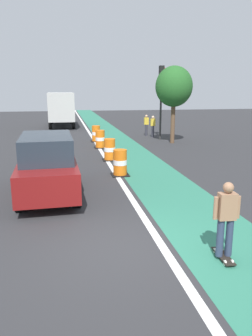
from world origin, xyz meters
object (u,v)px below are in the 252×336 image
Objects in this scene: parked_suv_nearest at (48,165)px; pedestrian_crossing at (146,125)px; traffic_barrel_mid at (110,150)px; pedestrian_waiting at (153,126)px; traffic_barrel_far at (96,134)px; skateboarder_on_lane at (226,219)px; delivery_truck_down_block at (61,107)px; traffic_light_corner at (161,90)px; street_tree_sidewalk at (174,87)px; traffic_barrel_back at (100,139)px; traffic_barrel_front at (120,163)px.

pedestrian_crossing is at bearing 63.25° from parked_suv_nearest.
traffic_barrel_mid is 8.67m from pedestrian_waiting.
skateboarder_on_lane is at bearing -86.53° from traffic_barrel_far.
traffic_barrel_mid is 0.14× the size of delivery_truck_down_block.
street_tree_sidewalk is (0.34, -1.69, 0.17)m from traffic_light_corner.
pedestrian_waiting is (4.39, 3.84, 0.33)m from traffic_barrel_back.
skateboarder_on_lane is 19.14m from pedestrian_crossing.
pedestrian_waiting is at bearing 15.81° from traffic_barrel_far.
pedestrian_crossing is 1.04m from pedestrian_waiting.
street_tree_sidewalk is (4.90, 7.75, 3.14)m from traffic_barrel_front.
skateboarder_on_lane is at bearing -84.75° from traffic_barrel_mid.
street_tree_sidewalk is at bearing -78.61° from traffic_light_corner.
delivery_truck_down_block reaches higher than pedestrian_waiting.
pedestrian_crossing is (6.91, 13.71, -0.17)m from parked_suv_nearest.
traffic_light_corner reaches higher than street_tree_sidewalk.
parked_suv_nearest is 13.91m from traffic_light_corner.
pedestrian_waiting is (4.32, 7.51, 0.33)m from traffic_barrel_mid.
traffic_barrel_front is at bearing -89.68° from traffic_barrel_far.
skateboarder_on_lane is 14.07m from traffic_barrel_back.
street_tree_sidewalk is (7.72, 9.84, 2.63)m from parked_suv_nearest.
delivery_truck_down_block is 1.50× the size of traffic_light_corner.
pedestrian_waiting reaches higher than traffic_barrel_back.
pedestrian_crossing reaches higher than traffic_barrel_mid.
traffic_barrel_front is at bearing -112.20° from pedestrian_waiting.
traffic_barrel_front and traffic_barrel_far have the same top height.
pedestrian_waiting is at bearing 60.06° from traffic_barrel_mid.
traffic_light_corner reaches higher than traffic_barrel_mid.
parked_suv_nearest is at bearing -128.14° from street_tree_sidewalk.
traffic_light_corner is at bearing -78.89° from pedestrian_waiting.
parked_suv_nearest is 21.71m from delivery_truck_down_block.
parked_suv_nearest is 2.89× the size of pedestrian_waiting.
street_tree_sidewalk is at bearing 11.14° from traffic_barrel_back.
traffic_barrel_far is 0.14× the size of delivery_truck_down_block.
delivery_truck_down_block is at bearing 129.10° from pedestrian_crossing.
pedestrian_waiting is (7.15, 12.70, -0.17)m from parked_suv_nearest.
delivery_truck_down_block is 1.53× the size of street_tree_sidewalk.
skateboarder_on_lane is 1.55× the size of traffic_barrel_back.
traffic_barrel_far is (-0.05, 9.36, 0.00)m from traffic_barrel_front.
traffic_barrel_back is (-0.06, 6.77, 0.00)m from traffic_barrel_front.
traffic_barrel_back is 13.11m from delivery_truck_down_block.
parked_suv_nearest is 0.91× the size of traffic_light_corner.
pedestrian_waiting is 4.04m from street_tree_sidewalk.
parked_suv_nearest reaches higher than traffic_barrel_far.
street_tree_sidewalk is at bearing 51.86° from parked_suv_nearest.
delivery_truck_down_block is 11.27m from pedestrian_waiting.
parked_suv_nearest is 14.57m from pedestrian_waiting.
pedestrian_waiting is at bearing 79.31° from skateboarder_on_lane.
traffic_light_corner is 1.73m from street_tree_sidewalk.
traffic_barrel_mid is 0.21× the size of traffic_light_corner.
traffic_barrel_front and traffic_barrel_back have the same top height.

